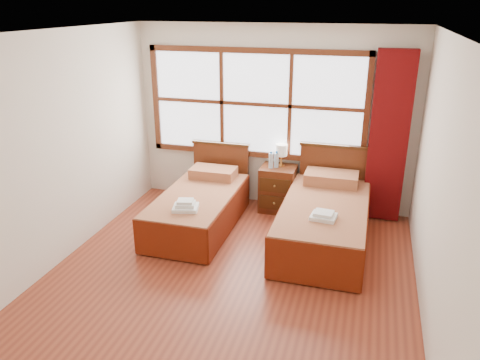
# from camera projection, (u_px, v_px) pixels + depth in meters

# --- Properties ---
(floor) EXTENTS (4.50, 4.50, 0.00)m
(floor) POSITION_uv_depth(u_px,v_px,m) (227.00, 280.00, 5.13)
(floor) COLOR brown
(floor) RESTS_ON ground
(ceiling) EXTENTS (4.50, 4.50, 0.00)m
(ceiling) POSITION_uv_depth(u_px,v_px,m) (224.00, 33.00, 4.20)
(ceiling) COLOR white
(ceiling) RESTS_ON wall_back
(wall_back) EXTENTS (4.00, 0.00, 4.00)m
(wall_back) POSITION_uv_depth(u_px,v_px,m) (273.00, 118.00, 6.69)
(wall_back) COLOR silver
(wall_back) RESTS_ON floor
(wall_left) EXTENTS (0.00, 4.50, 4.50)m
(wall_left) POSITION_uv_depth(u_px,v_px,m) (54.00, 152.00, 5.18)
(wall_left) COLOR silver
(wall_left) RESTS_ON floor
(wall_right) EXTENTS (0.00, 4.50, 4.50)m
(wall_right) POSITION_uv_depth(u_px,v_px,m) (440.00, 190.00, 4.15)
(wall_right) COLOR silver
(wall_right) RESTS_ON floor
(window) EXTENTS (3.16, 0.06, 1.56)m
(window) POSITION_uv_depth(u_px,v_px,m) (256.00, 104.00, 6.65)
(window) COLOR white
(window) RESTS_ON wall_back
(curtain) EXTENTS (0.50, 0.16, 2.30)m
(curtain) POSITION_uv_depth(u_px,v_px,m) (389.00, 138.00, 6.20)
(curtain) COLOR #640A0B
(curtain) RESTS_ON wall_back
(bed_left) EXTENTS (0.95, 1.97, 0.91)m
(bed_left) POSITION_uv_depth(u_px,v_px,m) (200.00, 206.00, 6.30)
(bed_left) COLOR #42230D
(bed_left) RESTS_ON floor
(bed_right) EXTENTS (1.04, 2.06, 1.01)m
(bed_right) POSITION_uv_depth(u_px,v_px,m) (324.00, 219.00, 5.86)
(bed_right) COLOR #42230D
(bed_right) RESTS_ON floor
(nightstand) EXTENTS (0.50, 0.49, 0.66)m
(nightstand) POSITION_uv_depth(u_px,v_px,m) (278.00, 189.00, 6.77)
(nightstand) COLOR #592813
(nightstand) RESTS_ON floor
(towels_left) EXTENTS (0.35, 0.33, 0.13)m
(towels_left) POSITION_uv_depth(u_px,v_px,m) (186.00, 206.00, 5.69)
(towels_left) COLOR white
(towels_left) RESTS_ON bed_left
(towels_right) EXTENTS (0.31, 0.28, 0.08)m
(towels_right) POSITION_uv_depth(u_px,v_px,m) (324.00, 216.00, 5.34)
(towels_right) COLOR white
(towels_right) RESTS_ON bed_right
(lamp) EXTENTS (0.16, 0.16, 0.32)m
(lamp) POSITION_uv_depth(u_px,v_px,m) (281.00, 151.00, 6.62)
(lamp) COLOR gold
(lamp) RESTS_ON nightstand
(bottle_near) EXTENTS (0.06, 0.06, 0.24)m
(bottle_near) POSITION_uv_depth(u_px,v_px,m) (271.00, 160.00, 6.58)
(bottle_near) COLOR silver
(bottle_near) RESTS_ON nightstand
(bottle_far) EXTENTS (0.06, 0.06, 0.24)m
(bottle_far) POSITION_uv_depth(u_px,v_px,m) (276.00, 160.00, 6.61)
(bottle_far) COLOR silver
(bottle_far) RESTS_ON nightstand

